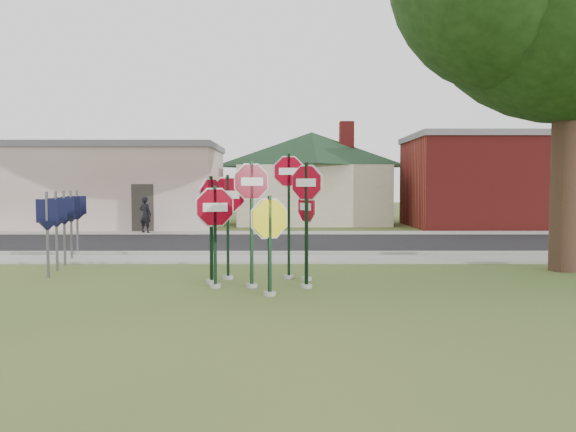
{
  "coord_description": "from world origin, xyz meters",
  "views": [
    {
      "loc": [
        0.56,
        -10.47,
        2.14
      ],
      "look_at": [
        0.58,
        2.0,
        1.46
      ],
      "focal_mm": 35.0,
      "sensor_mm": 36.0,
      "label": 1
    }
  ],
  "objects_px": {
    "stop_sign_center": "(252,205)",
    "pedestrian": "(145,215)",
    "stop_sign_left": "(215,223)",
    "stop_sign_yellow": "(270,234)"
  },
  "relations": [
    {
      "from": "stop_sign_center",
      "to": "pedestrian",
      "type": "relative_size",
      "value": 1.73
    },
    {
      "from": "stop_sign_center",
      "to": "stop_sign_left",
      "type": "distance_m",
      "value": 0.84
    },
    {
      "from": "pedestrian",
      "to": "stop_sign_center",
      "type": "bearing_deg",
      "value": 137.39
    },
    {
      "from": "stop_sign_left",
      "to": "stop_sign_yellow",
      "type": "bearing_deg",
      "value": -36.16
    },
    {
      "from": "stop_sign_center",
      "to": "stop_sign_left",
      "type": "bearing_deg",
      "value": -178.22
    },
    {
      "from": "stop_sign_center",
      "to": "stop_sign_yellow",
      "type": "bearing_deg",
      "value": -65.26
    },
    {
      "from": "stop_sign_center",
      "to": "stop_sign_left",
      "type": "height_order",
      "value": "stop_sign_center"
    },
    {
      "from": "pedestrian",
      "to": "stop_sign_left",
      "type": "bearing_deg",
      "value": 134.45
    },
    {
      "from": "stop_sign_yellow",
      "to": "pedestrian",
      "type": "xyz_separation_m",
      "value": [
        -5.9,
        13.85,
        -0.35
      ]
    },
    {
      "from": "stop_sign_center",
      "to": "stop_sign_left",
      "type": "relative_size",
      "value": 1.22
    }
  ]
}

